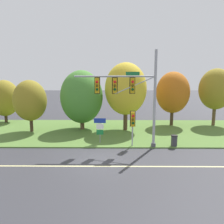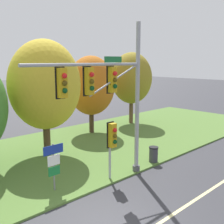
% 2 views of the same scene
% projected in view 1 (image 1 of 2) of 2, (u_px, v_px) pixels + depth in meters
% --- Properties ---
extents(ground_plane, '(160.00, 160.00, 0.00)m').
position_uv_depth(ground_plane, '(97.00, 160.00, 15.75)').
color(ground_plane, '#333338').
extents(lane_stripe, '(36.00, 0.16, 0.01)m').
position_uv_depth(lane_stripe, '(95.00, 166.00, 14.57)').
color(lane_stripe, beige).
rests_on(lane_stripe, ground).
extents(grass_verge, '(48.00, 11.50, 0.10)m').
position_uv_depth(grass_verge, '(103.00, 131.00, 23.89)').
color(grass_verge, '#517533').
rests_on(grass_verge, ground).
extents(traffic_signal_mast, '(6.70, 0.49, 7.94)m').
position_uv_depth(traffic_signal_mast, '(131.00, 92.00, 17.64)').
color(traffic_signal_mast, '#9EA0A5').
rests_on(traffic_signal_mast, grass_verge).
extents(pedestrian_signal_near_kerb, '(0.46, 0.55, 3.00)m').
position_uv_depth(pedestrian_signal_near_kerb, '(133.00, 121.00, 18.14)').
color(pedestrian_signal_near_kerb, '#9EA0A5').
rests_on(pedestrian_signal_near_kerb, grass_verge).
extents(route_sign_post, '(1.04, 0.08, 2.26)m').
position_uv_depth(route_sign_post, '(100.00, 127.00, 19.25)').
color(route_sign_post, slate).
rests_on(route_sign_post, grass_verge).
extents(tree_nearest_road, '(3.66, 3.66, 5.41)m').
position_uv_depth(tree_nearest_road, '(5.00, 98.00, 27.67)').
color(tree_nearest_road, '#423021').
rests_on(tree_nearest_road, grass_verge).
extents(tree_left_of_mast, '(3.43, 3.43, 5.48)m').
position_uv_depth(tree_left_of_mast, '(30.00, 101.00, 22.87)').
color(tree_left_of_mast, '#423021').
rests_on(tree_left_of_mast, grass_verge).
extents(tree_behind_signpost, '(4.63, 4.63, 6.52)m').
position_uv_depth(tree_behind_signpost, '(82.00, 97.00, 23.88)').
color(tree_behind_signpost, brown).
rests_on(tree_behind_signpost, grass_verge).
extents(tree_mid_verge, '(4.49, 4.49, 7.32)m').
position_uv_depth(tree_mid_verge, '(126.00, 89.00, 23.46)').
color(tree_mid_verge, '#4C3823').
rests_on(tree_mid_verge, grass_verge).
extents(tree_tall_centre, '(3.91, 3.91, 6.41)m').
position_uv_depth(tree_tall_centre, '(173.00, 93.00, 25.82)').
color(tree_tall_centre, '#423021').
rests_on(tree_tall_centre, grass_verge).
extents(tree_right_far, '(3.88, 3.88, 6.79)m').
position_uv_depth(tree_right_far, '(216.00, 89.00, 25.85)').
color(tree_right_far, brown).
rests_on(tree_right_far, grass_verge).
extents(trash_bin, '(0.56, 0.56, 0.93)m').
position_uv_depth(trash_bin, '(174.00, 141.00, 18.47)').
color(trash_bin, '#38383D').
rests_on(trash_bin, grass_verge).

